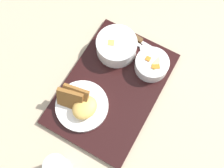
% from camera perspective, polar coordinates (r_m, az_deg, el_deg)
% --- Properties ---
extents(ground_plane, '(4.00, 4.00, 0.00)m').
position_cam_1_polar(ground_plane, '(0.95, 0.00, -0.92)').
color(ground_plane, tan).
extents(serving_tray, '(0.45, 0.31, 0.01)m').
position_cam_1_polar(serving_tray, '(0.95, 0.00, -0.78)').
color(serving_tray, black).
rests_on(serving_tray, ground_plane).
extents(bowl_salad, '(0.11, 0.11, 0.05)m').
position_cam_1_polar(bowl_salad, '(0.95, 8.09, 3.98)').
color(bowl_salad, white).
rests_on(bowl_salad, serving_tray).
extents(bowl_soup, '(0.14, 0.14, 0.06)m').
position_cam_1_polar(bowl_soup, '(0.97, 0.93, 7.77)').
color(bowl_soup, white).
rests_on(bowl_soup, serving_tray).
extents(plate_main, '(0.17, 0.17, 0.08)m').
position_cam_1_polar(plate_main, '(0.90, -6.41, -4.23)').
color(plate_main, white).
rests_on(plate_main, serving_tray).
extents(knife, '(0.03, 0.16, 0.02)m').
position_cam_1_polar(knife, '(1.01, 5.22, 9.11)').
color(knife, silver).
rests_on(knife, serving_tray).
extents(spoon, '(0.04, 0.16, 0.01)m').
position_cam_1_polar(spoon, '(1.01, 5.17, 8.04)').
color(spoon, silver).
rests_on(spoon, serving_tray).
extents(glass_water, '(0.07, 0.07, 0.11)m').
position_cam_1_polar(glass_water, '(0.87, -10.80, -16.30)').
color(glass_water, silver).
rests_on(glass_water, ground_plane).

